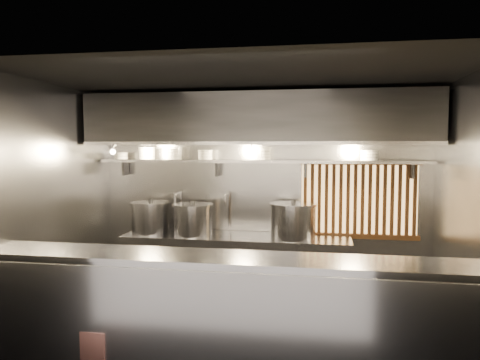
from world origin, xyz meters
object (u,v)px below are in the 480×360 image
(heat_lamp, at_px, (111,147))
(stock_pot_mid, at_px, (151,217))
(stock_pot_left, at_px, (193,219))
(stock_pot_right, at_px, (293,221))
(pendant_bulb, at_px, (252,155))

(heat_lamp, distance_m, stock_pot_mid, 1.07)
(stock_pot_left, bearing_deg, heat_lamp, -167.22)
(stock_pot_mid, bearing_deg, heat_lamp, -149.10)
(heat_lamp, relative_size, stock_pot_mid, 0.58)
(stock_pot_right, bearing_deg, pendant_bulb, 168.73)
(stock_pot_left, bearing_deg, pendant_bulb, 8.64)
(stock_pot_mid, height_order, stock_pot_right, stock_pot_right)
(heat_lamp, relative_size, stock_pot_left, 0.51)
(pendant_bulb, bearing_deg, stock_pot_mid, -176.06)
(heat_lamp, bearing_deg, stock_pot_left, 12.78)
(stock_pot_mid, bearing_deg, pendant_bulb, 3.94)
(heat_lamp, xyz_separation_m, stock_pot_mid, (0.43, 0.26, -0.95))
(stock_pot_left, relative_size, stock_pot_right, 1.00)
(heat_lamp, bearing_deg, stock_pot_right, 5.77)
(stock_pot_left, xyz_separation_m, stock_pot_mid, (-0.60, 0.02, 0.01))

